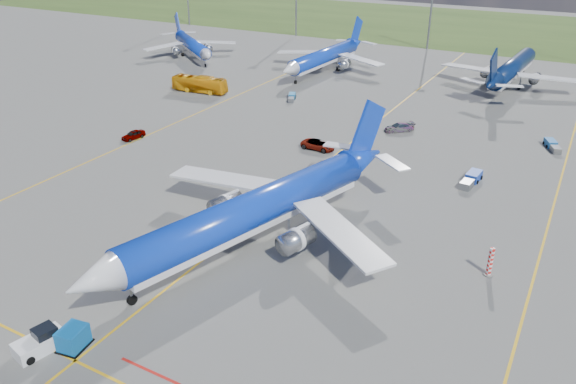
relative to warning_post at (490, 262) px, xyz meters
The scene contains 18 objects.
ground 27.24m from the warning_post, 162.90° to the right, with size 400.00×400.00×0.00m, color #51514E.
grass_strip 144.37m from the warning_post, 100.38° to the left, with size 400.00×80.00×0.01m, color #2D4719.
taxiway_lines 32.52m from the warning_post, 142.66° to the left, with size 60.25×160.00×0.02m.
floodlight_masts 103.84m from the warning_post, 98.91° to the left, with size 202.20×0.50×22.70m.
warning_post is the anchor object (origin of this frame).
bg_jet_nw 105.93m from the warning_post, 143.21° to the left, with size 25.63×33.64×8.81m, color #0C32B5, non-canonical shape.
bg_jet_nnw 82.33m from the warning_post, 126.82° to the left, with size 28.80×37.80×9.90m, color #0C32B5, non-canonical shape.
bg_jet_n 75.21m from the warning_post, 97.83° to the left, with size 29.91×39.26×10.28m, color #071840, non-canonical shape.
main_airliner 24.01m from the warning_post, 165.05° to the right, with size 33.62×44.13×11.56m, color #0C32B5, non-canonical shape.
pushback_tug 40.80m from the warning_post, 136.09° to the right, with size 2.87×5.56×1.85m.
uld_container 38.30m from the warning_post, 135.51° to the right, with size 1.80×2.26×1.80m, color #0B549D.
apron_bus 74.66m from the warning_post, 148.90° to the left, with size 2.71×11.57×3.22m, color orange.
service_car_a 58.04m from the warning_post, 168.26° to the left, with size 1.59×3.96×1.35m, color #999999.
service_car_b 36.56m from the warning_post, 143.17° to the left, with size 2.41×5.22×1.45m, color #999999.
service_car_c 41.35m from the warning_post, 120.79° to the left, with size 1.99×4.89×1.42m, color #999999.
baggage_tug_w 21.75m from the warning_post, 106.85° to the left, with size 1.91×5.49×1.21m.
baggage_tug_c 62.41m from the warning_post, 136.50° to the left, with size 2.80×4.46×0.98m.
baggage_tug_e 39.46m from the warning_post, 87.64° to the left, with size 3.03×4.79×1.05m.
Camera 1 is at (31.02, -41.51, 31.21)m, focal length 35.00 mm.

